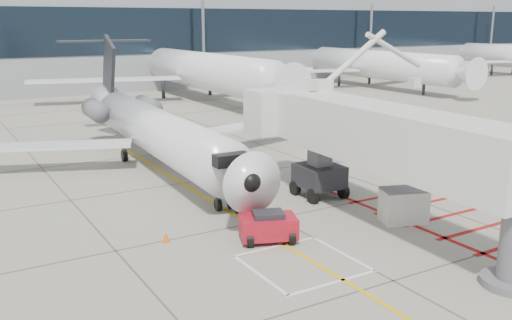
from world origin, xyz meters
TOP-DOWN VIEW (x-y plane):
  - ground_plane at (0.00, 0.00)m, footprint 260.00×260.00m
  - regional_jet at (-1.56, 13.66)m, footprint 26.00×32.00m
  - jet_bridge at (3.65, -0.07)m, footprint 9.59×19.01m
  - pushback_tug at (-1.91, 1.72)m, footprint 2.80×2.28m
  - baggage_cart at (-0.62, 6.01)m, footprint 1.76×1.13m
  - ground_power_unit at (4.89, 0.48)m, footprint 2.39×1.84m
  - cone_nose at (-5.80, 3.89)m, footprint 0.32×0.32m
  - cone_side at (-0.39, 6.96)m, footprint 0.37×0.37m
  - terminal_building at (10.00, 70.00)m, footprint 180.00×28.00m
  - terminal_glass_band at (10.00, 55.95)m, footprint 180.00×0.10m
  - bg_aircraft_c at (14.80, 46.00)m, footprint 38.36×42.62m
  - bg_aircraft_d at (41.86, 46.00)m, footprint 35.16×39.07m

SIDE VIEW (x-z plane):
  - ground_plane at x=0.00m, z-range 0.00..0.00m
  - cone_nose at x=-5.80m, z-range 0.00..0.44m
  - cone_side at x=-0.39m, z-range 0.00..0.51m
  - baggage_cart at x=-0.62m, z-range 0.00..1.10m
  - pushback_tug at x=-1.91m, z-range 0.00..1.41m
  - ground_power_unit at x=4.89m, z-range 0.00..1.66m
  - jet_bridge at x=3.65m, z-range 0.00..7.47m
  - regional_jet at x=-1.56m, z-range 0.00..8.05m
  - bg_aircraft_d at x=41.86m, z-range 0.00..11.72m
  - bg_aircraft_c at x=14.80m, z-range 0.00..12.79m
  - terminal_building at x=10.00m, z-range 0.00..14.00m
  - terminal_glass_band at x=10.00m, z-range 5.00..11.00m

